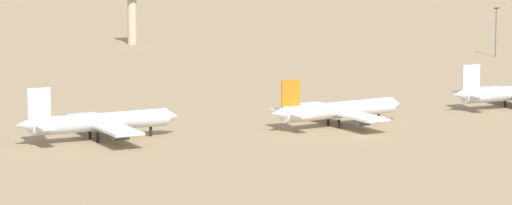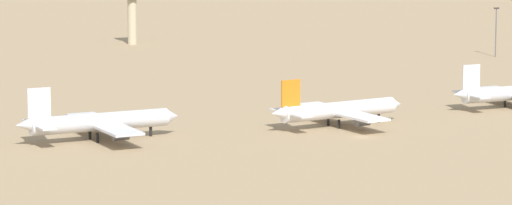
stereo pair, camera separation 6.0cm
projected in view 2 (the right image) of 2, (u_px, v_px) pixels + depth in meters
name	position (u px, v px, depth m)	size (l,w,h in m)	color
ground	(361.00, 137.00, 351.26)	(4000.00, 4000.00, 0.00)	#9E8460
parked_jet_white_1	(98.00, 122.00, 346.22)	(39.16, 32.87, 12.95)	silver
parked_jet_orange_2	(337.00, 110.00, 364.74)	(37.11, 31.45, 12.26)	white
control_tower	(132.00, 9.00, 533.87)	(5.20, 5.20, 20.20)	#C6B793
light_pole_east	(496.00, 28.00, 498.60)	(1.80, 0.50, 16.17)	#59595E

